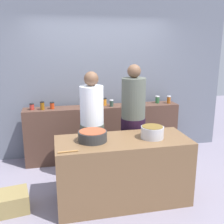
{
  "coord_description": "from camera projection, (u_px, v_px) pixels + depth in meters",
  "views": [
    {
      "loc": [
        -0.83,
        -3.42,
        2.04
      ],
      "look_at": [
        0.0,
        0.35,
        1.05
      ],
      "focal_mm": 43.36,
      "sensor_mm": 36.0,
      "label": 1
    }
  ],
  "objects": [
    {
      "name": "ground",
      "position": [
        117.0,
        188.0,
        3.91
      ],
      "size": [
        12.0,
        12.0,
        0.0
      ],
      "primitive_type": "plane",
      "color": "gray"
    },
    {
      "name": "storefront_wall",
      "position": [
        99.0,
        73.0,
        4.91
      ],
      "size": [
        4.8,
        0.12,
        3.0
      ],
      "primitive_type": "cube",
      "color": "slate",
      "rests_on": "ground"
    },
    {
      "name": "display_shelf",
      "position": [
        103.0,
        132.0,
        4.83
      ],
      "size": [
        2.7,
        0.36,
        0.97
      ],
      "primitive_type": "cube",
      "color": "#4C3228",
      "rests_on": "ground"
    },
    {
      "name": "prep_table",
      "position": [
        123.0,
        170.0,
        3.52
      ],
      "size": [
        1.7,
        0.7,
        0.85
      ],
      "primitive_type": "cube",
      "color": "brown",
      "rests_on": "ground"
    },
    {
      "name": "preserve_jar_0",
      "position": [
        32.0,
        107.0,
        4.45
      ],
      "size": [
        0.08,
        0.08,
        0.1
      ],
      "color": "#AD2E25",
      "rests_on": "display_shelf"
    },
    {
      "name": "preserve_jar_1",
      "position": [
        42.0,
        106.0,
        4.44
      ],
      "size": [
        0.07,
        0.07,
        0.14
      ],
      "color": "brown",
      "rests_on": "display_shelf"
    },
    {
      "name": "preserve_jar_2",
      "position": [
        52.0,
        105.0,
        4.51
      ],
      "size": [
        0.08,
        0.08,
        0.11
      ],
      "color": "#B23211",
      "rests_on": "display_shelf"
    },
    {
      "name": "preserve_jar_3",
      "position": [
        85.0,
        103.0,
        4.62
      ],
      "size": [
        0.08,
        0.08,
        0.14
      ],
      "color": "orange",
      "rests_on": "display_shelf"
    },
    {
      "name": "preserve_jar_4",
      "position": [
        94.0,
        104.0,
        4.6
      ],
      "size": [
        0.07,
        0.07,
        0.12
      ],
      "color": "brown",
      "rests_on": "display_shelf"
    },
    {
      "name": "preserve_jar_5",
      "position": [
        104.0,
        102.0,
        4.76
      ],
      "size": [
        0.09,
        0.09,
        0.13
      ],
      "color": "orange",
      "rests_on": "display_shelf"
    },
    {
      "name": "preserve_jar_6",
      "position": [
        112.0,
        103.0,
        4.68
      ],
      "size": [
        0.07,
        0.07,
        0.11
      ],
      "color": "#30453A",
      "rests_on": "display_shelf"
    },
    {
      "name": "preserve_jar_7",
      "position": [
        157.0,
        100.0,
        4.93
      ],
      "size": [
        0.08,
        0.08,
        0.13
      ],
      "color": "#2A5C33",
      "rests_on": "display_shelf"
    },
    {
      "name": "preserve_jar_8",
      "position": [
        169.0,
        100.0,
        4.91
      ],
      "size": [
        0.07,
        0.07,
        0.14
      ],
      "color": "#994C15",
      "rests_on": "display_shelf"
    },
    {
      "name": "cooking_pot_left",
      "position": [
        93.0,
        136.0,
        3.34
      ],
      "size": [
        0.36,
        0.36,
        0.13
      ],
      "color": "#2D2D2D",
      "rests_on": "prep_table"
    },
    {
      "name": "cooking_pot_center",
      "position": [
        152.0,
        132.0,
        3.45
      ],
      "size": [
        0.29,
        0.29,
        0.16
      ],
      "color": "#B7B7BC",
      "rests_on": "prep_table"
    },
    {
      "name": "wooden_spoon",
      "position": [
        68.0,
        152.0,
        3.01
      ],
      "size": [
        0.23,
        0.03,
        0.02
      ],
      "primitive_type": "cylinder",
      "rotation": [
        1.57,
        0.0,
        1.63
      ],
      "color": "#9E703D",
      "rests_on": "prep_table"
    },
    {
      "name": "cook_with_tongs",
      "position": [
        92.0,
        133.0,
        3.96
      ],
      "size": [
        0.35,
        0.35,
        1.66
      ],
      "color": "#4D5447",
      "rests_on": "ground"
    },
    {
      "name": "cook_in_cap",
      "position": [
        133.0,
        129.0,
        4.04
      ],
      "size": [
        0.36,
        0.36,
        1.75
      ],
      "color": "black",
      "rests_on": "ground"
    },
    {
      "name": "bread_crate",
      "position": [
        12.0,
        202.0,
        3.37
      ],
      "size": [
        0.45,
        0.42,
        0.24
      ],
      "primitive_type": "cube",
      "rotation": [
        0.0,
        0.0,
        0.17
      ],
      "color": "olive",
      "rests_on": "ground"
    }
  ]
}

